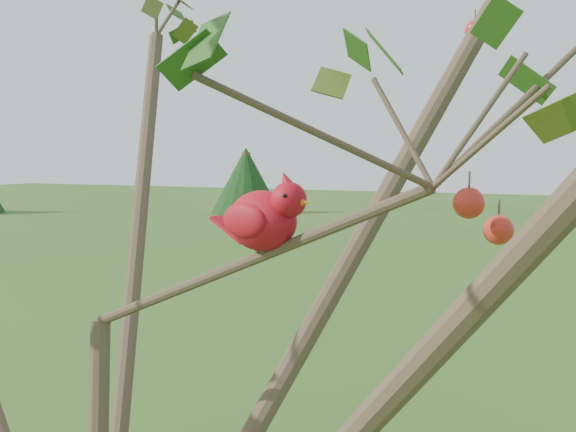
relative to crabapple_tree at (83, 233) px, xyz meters
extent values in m
sphere|color=red|center=(0.61, 0.10, 0.02)|extent=(0.04, 0.04, 0.04)
sphere|color=red|center=(0.47, 0.63, 0.37)|extent=(0.04, 0.04, 0.04)
sphere|color=red|center=(0.58, 0.05, 0.06)|extent=(0.04, 0.04, 0.04)
ellipsoid|color=#A50E16|center=(0.26, 0.10, 0.02)|extent=(0.13, 0.11, 0.09)
sphere|color=#A50E16|center=(0.31, 0.08, 0.06)|extent=(0.06, 0.06, 0.05)
cone|color=#A50E16|center=(0.31, 0.09, 0.08)|extent=(0.04, 0.04, 0.04)
cone|color=#D85914|center=(0.34, 0.08, 0.05)|extent=(0.03, 0.02, 0.02)
ellipsoid|color=black|center=(0.33, 0.08, 0.05)|extent=(0.02, 0.03, 0.03)
cube|color=#A50E16|center=(0.20, 0.11, 0.00)|extent=(0.07, 0.04, 0.04)
ellipsoid|color=#A50E16|center=(0.27, 0.13, 0.02)|extent=(0.09, 0.04, 0.05)
ellipsoid|color=#A50E16|center=(0.25, 0.06, 0.02)|extent=(0.09, 0.04, 0.05)
cylinder|color=#3E2F21|center=(-12.24, 22.89, -0.98)|extent=(0.34, 0.34, 2.29)
cone|color=black|center=(-12.24, 22.89, -0.88)|extent=(2.67, 2.67, 2.48)
camera|label=1|loc=(0.76, -0.86, 0.12)|focal=45.00mm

